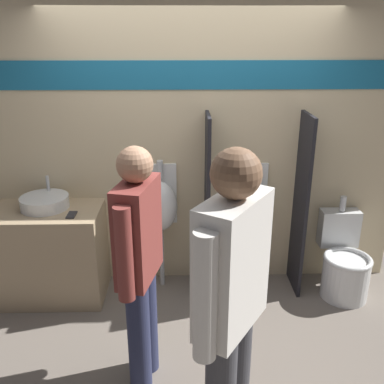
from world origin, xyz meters
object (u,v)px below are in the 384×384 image
cell_phone (72,215)px  toilet (344,265)px  person_in_vest (231,304)px  person_with_lanyard (139,261)px  urinal_near_counter (160,206)px  sink_basin (45,202)px  urinal_far (253,205)px

cell_phone → toilet: size_ratio=0.16×
person_in_vest → person_with_lanyard: person_in_vest is taller
person_in_vest → urinal_near_counter: bearing=47.5°
sink_basin → person_in_vest: person_in_vest is taller
person_with_lanyard → cell_phone: bearing=49.3°
urinal_near_counter → person_in_vest: (0.44, -1.77, 0.20)m
toilet → person_in_vest: person_in_vest is taller
cell_phone → person_with_lanyard: bearing=-54.3°
cell_phone → urinal_near_counter: 0.78m
sink_basin → urinal_far: bearing=2.9°
sink_basin → person_with_lanyard: 1.43m
toilet → urinal_far: bearing=167.5°
toilet → cell_phone: bearing=-178.1°
toilet → person_with_lanyard: size_ratio=0.52×
sink_basin → toilet: bearing=-2.0°
sink_basin → cell_phone: size_ratio=2.98×
cell_phone → urinal_far: 1.60m
urinal_near_counter → urinal_far: bearing=0.0°
toilet → person_with_lanyard: bearing=-150.5°
urinal_near_counter → person_in_vest: bearing=-75.9°
urinal_near_counter → urinal_far: (0.84, 0.00, 0.00)m
urinal_near_counter → toilet: urinal_near_counter is taller
urinal_far → person_in_vest: (-0.40, -1.77, 0.20)m
urinal_near_counter → cell_phone: bearing=-159.9°
cell_phone → person_in_vest: 1.92m
cell_phone → urinal_near_counter: size_ratio=0.11×
cell_phone → toilet: 2.49m
cell_phone → urinal_far: bearing=9.7°
toilet → person_with_lanyard: 2.12m
cell_phone → person_in_vest: (1.18, -1.50, 0.16)m
cell_phone → urinal_far: (1.58, 0.27, -0.04)m
person_in_vest → person_with_lanyard: 0.79m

